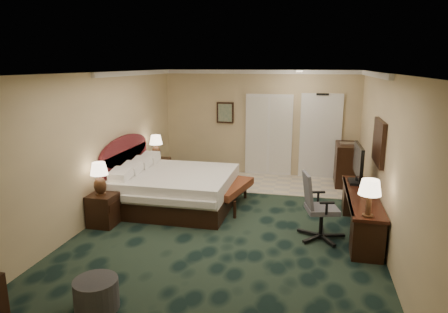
% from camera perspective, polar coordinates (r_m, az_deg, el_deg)
% --- Properties ---
extents(floor, '(5.00, 7.50, 0.00)m').
position_cam_1_polar(floor, '(7.18, 0.79, -10.25)').
color(floor, black).
rests_on(floor, ground).
extents(ceiling, '(5.00, 7.50, 0.00)m').
position_cam_1_polar(ceiling, '(6.59, 0.87, 11.85)').
color(ceiling, white).
rests_on(ceiling, wall_back).
extents(wall_back, '(5.00, 0.00, 2.70)m').
position_cam_1_polar(wall_back, '(10.40, 5.08, 4.78)').
color(wall_back, tan).
rests_on(wall_back, ground).
extents(wall_front, '(5.00, 0.00, 2.70)m').
position_cam_1_polar(wall_front, '(3.37, -12.75, -13.57)').
color(wall_front, tan).
rests_on(wall_front, ground).
extents(wall_left, '(0.00, 7.50, 2.70)m').
position_cam_1_polar(wall_left, '(7.66, -17.81, 1.21)').
color(wall_left, tan).
rests_on(wall_left, ground).
extents(wall_right, '(0.00, 7.50, 2.70)m').
position_cam_1_polar(wall_right, '(6.72, 22.18, -0.73)').
color(wall_right, tan).
rests_on(wall_right, ground).
extents(crown_molding, '(5.00, 7.50, 0.10)m').
position_cam_1_polar(crown_molding, '(6.59, 0.87, 11.41)').
color(crown_molding, white).
rests_on(crown_molding, wall_back).
extents(tile_patch, '(3.20, 1.70, 0.01)m').
position_cam_1_polar(tile_patch, '(9.78, 9.50, -3.96)').
color(tile_patch, '#BFB5A5').
rests_on(tile_patch, ground).
extents(headboard, '(0.12, 2.00, 1.40)m').
position_cam_1_polar(headboard, '(8.63, -13.85, -1.68)').
color(headboard, '#470D17').
rests_on(headboard, ground).
extents(entry_door, '(1.02, 0.06, 2.18)m').
position_cam_1_polar(entry_door, '(10.33, 13.59, 2.72)').
color(entry_door, white).
rests_on(entry_door, ground).
extents(closet_doors, '(1.20, 0.06, 2.10)m').
position_cam_1_polar(closet_doors, '(10.38, 6.39, 3.05)').
color(closet_doors, silver).
rests_on(closet_doors, ground).
extents(wall_art, '(0.45, 0.06, 0.55)m').
position_cam_1_polar(wall_art, '(10.48, 0.17, 6.27)').
color(wall_art, '#496A5A').
rests_on(wall_art, wall_back).
extents(wall_mirror, '(0.05, 0.95, 0.75)m').
position_cam_1_polar(wall_mirror, '(7.25, 21.27, 1.92)').
color(wall_mirror, white).
rests_on(wall_mirror, wall_right).
extents(bed, '(2.22, 2.06, 0.70)m').
position_cam_1_polar(bed, '(8.20, -6.77, -4.70)').
color(bed, white).
rests_on(bed, ground).
extents(nightstand_near, '(0.46, 0.53, 0.58)m').
position_cam_1_polar(nightstand_near, '(7.56, -16.76, -7.23)').
color(nightstand_near, black).
rests_on(nightstand_near, ground).
extents(nightstand_far, '(0.51, 0.58, 0.64)m').
position_cam_1_polar(nightstand_far, '(9.67, -9.51, -2.23)').
color(nightstand_far, black).
rests_on(nightstand_far, ground).
extents(lamp_near, '(0.36, 0.36, 0.59)m').
position_cam_1_polar(lamp_near, '(7.36, -17.34, -3.04)').
color(lamp_near, black).
rests_on(lamp_near, nightstand_near).
extents(lamp_far, '(0.37, 0.37, 0.58)m').
position_cam_1_polar(lamp_far, '(9.55, -9.67, 1.31)').
color(lamp_far, black).
rests_on(lamp_far, nightstand_far).
extents(bed_bench, '(0.74, 1.45, 0.47)m').
position_cam_1_polar(bed_bench, '(8.14, 1.04, -5.61)').
color(bed_bench, maroon).
rests_on(bed_bench, ground).
extents(ottoman, '(0.53, 0.53, 0.37)m').
position_cam_1_polar(ottoman, '(5.21, -17.77, -18.23)').
color(ottoman, '#2D2E32').
rests_on(ottoman, ground).
extents(desk, '(0.51, 2.36, 0.68)m').
position_cam_1_polar(desk, '(7.30, 18.93, -7.71)').
color(desk, black).
rests_on(desk, ground).
extents(tv, '(0.11, 0.93, 0.72)m').
position_cam_1_polar(tv, '(7.74, 18.61, -1.07)').
color(tv, black).
rests_on(tv, desk).
extents(desk_lamp, '(0.39, 0.39, 0.57)m').
position_cam_1_polar(desk_lamp, '(6.13, 20.04, -5.58)').
color(desk_lamp, black).
rests_on(desk_lamp, desk).
extents(desk_chair, '(0.79, 0.76, 1.13)m').
position_cam_1_polar(desk_chair, '(6.79, 13.83, -6.90)').
color(desk_chair, '#4D4C55').
rests_on(desk_chair, ground).
extents(minibar, '(0.53, 0.95, 1.00)m').
position_cam_1_polar(minibar, '(9.97, 17.11, -1.10)').
color(minibar, black).
rests_on(minibar, ground).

